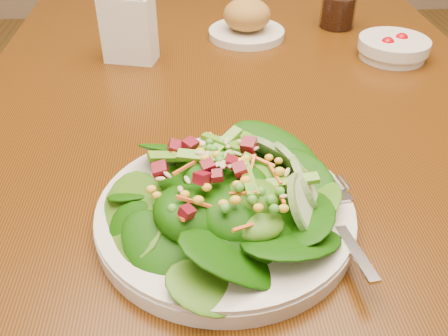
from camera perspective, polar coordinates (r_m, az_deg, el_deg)
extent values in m
plane|color=olive|center=(1.40, 1.08, -18.55)|extent=(5.00, 5.00, 0.00)
cube|color=#582B0A|center=(0.90, 1.61, 9.19)|extent=(0.90, 1.40, 0.04)
cylinder|color=black|center=(1.67, -14.21, 6.99)|extent=(0.07, 0.07, 0.71)
cylinder|color=black|center=(1.71, 12.66, 7.89)|extent=(0.07, 0.07, 0.71)
cube|color=black|center=(2.05, -3.66, 15.17)|extent=(0.49, 0.49, 0.04)
cylinder|color=black|center=(2.25, 1.96, 11.32)|extent=(0.04, 0.04, 0.39)
cylinder|color=black|center=(2.32, -6.57, 11.96)|extent=(0.04, 0.04, 0.39)
cylinder|color=black|center=(1.95, 0.24, 7.18)|extent=(0.04, 0.04, 0.39)
cylinder|color=black|center=(2.04, -9.36, 8.00)|extent=(0.04, 0.04, 0.39)
cylinder|color=silver|center=(0.57, 0.14, -5.50)|extent=(0.29, 0.29, 0.02)
ellipsoid|color=black|center=(0.55, 0.14, -3.07)|extent=(0.20, 0.20, 0.04)
cube|color=silver|center=(0.56, 13.20, -5.79)|extent=(0.05, 0.18, 0.01)
cylinder|color=silver|center=(1.07, 2.58, 15.12)|extent=(0.16, 0.16, 0.02)
ellipsoid|color=#A36A2B|center=(1.05, 2.64, 17.12)|extent=(0.10, 0.10, 0.06)
cylinder|color=silver|center=(1.02, 18.76, 12.85)|extent=(0.13, 0.13, 0.04)
sphere|color=#B8000A|center=(1.03, 19.59, 13.59)|extent=(0.03, 0.03, 0.03)
sphere|color=#B8000A|center=(1.00, 18.16, 13.27)|extent=(0.03, 0.03, 0.03)
cylinder|color=black|center=(1.14, 12.89, 17.02)|extent=(0.07, 0.07, 0.07)
cube|color=white|center=(0.96, -10.83, 15.35)|extent=(0.10, 0.07, 0.12)
cube|color=white|center=(0.95, -10.89, 15.86)|extent=(0.09, 0.06, 0.10)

